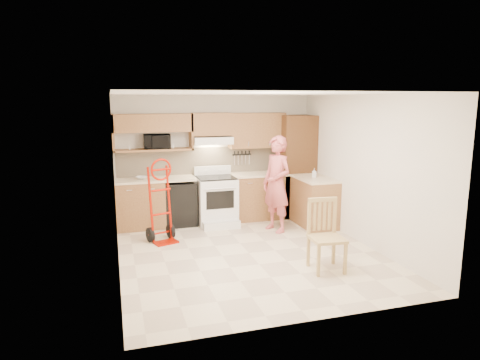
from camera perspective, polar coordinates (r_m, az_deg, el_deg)
name	(u,v)px	position (r m, az deg, el deg)	size (l,w,h in m)	color
floor	(249,254)	(7.00, 1.19, -9.69)	(4.00, 4.50, 0.02)	beige
ceiling	(250,93)	(6.57, 1.27, 11.39)	(4.00, 4.50, 0.02)	white
wall_back	(215,158)	(8.83, -3.27, 2.96)	(4.00, 0.02, 2.50)	beige
wall_front	(315,212)	(4.62, 9.86, -4.17)	(4.00, 0.02, 2.50)	beige
wall_left	(114,183)	(6.36, -16.28, -0.41)	(0.02, 4.50, 2.50)	beige
wall_right	(363,170)	(7.53, 15.95, 1.26)	(0.02, 4.50, 2.50)	beige
backsplash	(216,160)	(8.81, -3.23, 2.62)	(3.92, 0.03, 0.55)	#C8B18F
lower_cab_left	(140,204)	(8.45, -13.01, -3.16)	(0.90, 0.60, 0.90)	olive
dishwasher	(180,203)	(8.53, -7.97, -3.03)	(0.60, 0.60, 0.85)	black
lower_cab_right	(258,197)	(8.90, 2.45, -2.20)	(1.14, 0.60, 0.90)	olive
countertop_left	(155,179)	(8.37, -11.10, 0.08)	(1.50, 0.63, 0.04)	beige
countertop_right	(259,174)	(8.81, 2.48, 0.78)	(1.14, 0.63, 0.04)	beige
cab_return_right	(314,202)	(8.51, 9.77, -2.94)	(0.60, 1.00, 0.90)	olive
countertop_return	(315,179)	(8.42, 9.87, 0.18)	(0.63, 1.00, 0.04)	beige
pantry_tall	(296,166)	(9.09, 7.38, 1.84)	(0.70, 0.60, 2.10)	#523619
upper_cab_left	(153,123)	(8.39, -11.45, 7.38)	(1.50, 0.33, 0.34)	olive
upper_shelf_mw	(154,150)	(8.43, -11.32, 3.92)	(1.50, 0.33, 0.04)	olive
upper_cab_center	(211,124)	(8.57, -3.84, 7.36)	(0.76, 0.33, 0.44)	olive
upper_cab_right	(257,130)	(8.83, 2.23, 6.56)	(1.14, 0.33, 0.70)	olive
range_hood	(212,140)	(8.53, -3.71, 5.26)	(0.76, 0.46, 0.14)	white
knife_strip	(242,157)	(8.92, 0.25, 2.99)	(0.40, 0.05, 0.29)	black
microwave	(157,142)	(8.42, -10.90, 5.00)	(0.49, 0.33, 0.27)	black
range	(217,197)	(8.45, -3.06, -2.20)	(0.75, 0.99, 1.10)	white
person	(277,184)	(7.96, 4.85, -0.54)	(0.65, 0.42, 1.78)	#B85152
hand_truck	(162,205)	(7.47, -10.22, -3.25)	(0.51, 0.47, 1.30)	#A20F00
dining_chair	(327,236)	(6.30, 11.41, -7.24)	(0.46, 0.50, 1.02)	tan
soap_bottle	(314,173)	(8.44, 9.76, 0.95)	(0.08, 0.08, 0.18)	white
bowl	(142,178)	(8.35, -12.86, 0.29)	(0.21, 0.21, 0.05)	white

